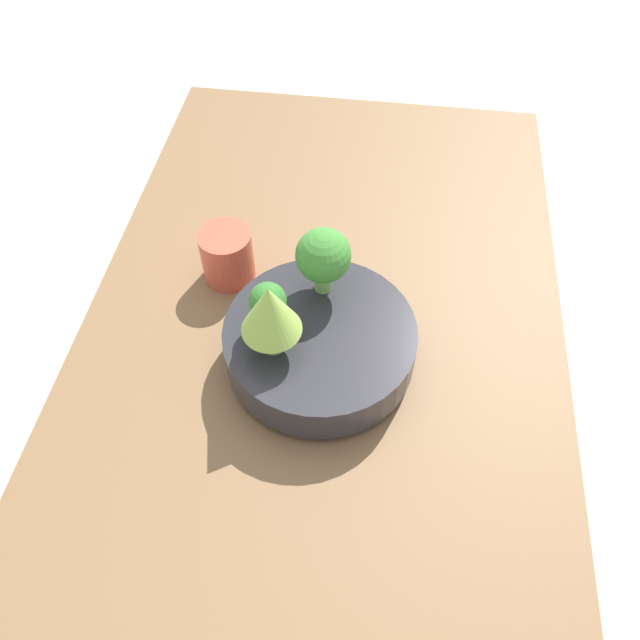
{
  "coord_description": "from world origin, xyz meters",
  "views": [
    {
      "loc": [
        -0.45,
        -0.06,
        0.71
      ],
      "look_at": [
        -0.01,
        -0.01,
        0.13
      ],
      "focal_mm": 35.0,
      "sensor_mm": 36.0,
      "label": 1
    }
  ],
  "objects": [
    {
      "name": "broccoli_floret_back",
      "position": [
        -0.01,
        0.06,
        0.14
      ],
      "size": [
        0.04,
        0.04,
        0.07
      ],
      "color": "#7AB256",
      "rests_on": "bowl"
    },
    {
      "name": "ground_plane",
      "position": [
        0.0,
        0.0,
        0.0
      ],
      "size": [
        6.0,
        6.0,
        0.0
      ],
      "primitive_type": "plane",
      "color": "beige"
    },
    {
      "name": "table",
      "position": [
        0.0,
        0.0,
        0.02
      ],
      "size": [
        1.16,
        0.64,
        0.04
      ],
      "color": "brown",
      "rests_on": "ground_plane"
    },
    {
      "name": "cup",
      "position": [
        0.12,
        0.14,
        0.08
      ],
      "size": [
        0.07,
        0.07,
        0.08
      ],
      "color": "#C64C38",
      "rests_on": "table"
    },
    {
      "name": "bowl",
      "position": [
        -0.01,
        -0.01,
        0.08
      ],
      "size": [
        0.24,
        0.24,
        0.07
      ],
      "color": "#28282D",
      "rests_on": "table"
    },
    {
      "name": "romanesco_piece_far",
      "position": [
        -0.04,
        0.05,
        0.17
      ],
      "size": [
        0.07,
        0.07,
        0.11
      ],
      "color": "#609347",
      "rests_on": "bowl"
    },
    {
      "name": "broccoli_floret_right",
      "position": [
        0.06,
        0.0,
        0.16
      ],
      "size": [
        0.07,
        0.07,
        0.09
      ],
      "color": "#7AB256",
      "rests_on": "bowl"
    }
  ]
}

